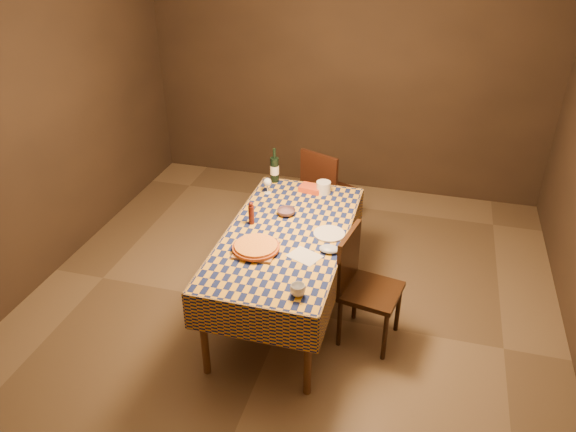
{
  "coord_description": "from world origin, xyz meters",
  "views": [
    {
      "loc": [
        0.99,
        -3.59,
        3.08
      ],
      "look_at": [
        0.0,
        0.05,
        0.9
      ],
      "focal_mm": 35.0,
      "sensor_mm": 36.0,
      "label": 1
    }
  ],
  "objects_px": {
    "pizza": "(256,247)",
    "white_plate": "(329,234)",
    "wine_bottle": "(275,169)",
    "dining_table": "(286,242)",
    "chair_right": "(361,281)",
    "cutting_board": "(256,250)",
    "bowl": "(286,212)",
    "chair_far": "(325,188)"
  },
  "relations": [
    {
      "from": "dining_table",
      "to": "white_plate",
      "type": "distance_m",
      "value": 0.35
    },
    {
      "from": "white_plate",
      "to": "chair_far",
      "type": "height_order",
      "value": "chair_far"
    },
    {
      "from": "pizza",
      "to": "chair_right",
      "type": "height_order",
      "value": "chair_right"
    },
    {
      "from": "pizza",
      "to": "bowl",
      "type": "xyz_separation_m",
      "value": [
        0.07,
        0.58,
        -0.01
      ]
    },
    {
      "from": "dining_table",
      "to": "wine_bottle",
      "type": "xyz_separation_m",
      "value": [
        -0.35,
        0.86,
        0.2
      ]
    },
    {
      "from": "cutting_board",
      "to": "bowl",
      "type": "xyz_separation_m",
      "value": [
        0.07,
        0.58,
        0.01
      ]
    },
    {
      "from": "cutting_board",
      "to": "pizza",
      "type": "relative_size",
      "value": 0.8
    },
    {
      "from": "wine_bottle",
      "to": "cutting_board",
      "type": "bearing_deg",
      "value": -80.36
    },
    {
      "from": "cutting_board",
      "to": "chair_far",
      "type": "relative_size",
      "value": 0.32
    },
    {
      "from": "pizza",
      "to": "white_plate",
      "type": "height_order",
      "value": "pizza"
    },
    {
      "from": "bowl",
      "to": "white_plate",
      "type": "bearing_deg",
      "value": -27.53
    },
    {
      "from": "white_plate",
      "to": "chair_far",
      "type": "distance_m",
      "value": 1.31
    },
    {
      "from": "cutting_board",
      "to": "chair_right",
      "type": "height_order",
      "value": "chair_right"
    },
    {
      "from": "chair_far",
      "to": "chair_right",
      "type": "height_order",
      "value": "same"
    },
    {
      "from": "bowl",
      "to": "chair_far",
      "type": "distance_m",
      "value": 1.08
    },
    {
      "from": "wine_bottle",
      "to": "white_plate",
      "type": "distance_m",
      "value": 1.04
    },
    {
      "from": "wine_bottle",
      "to": "chair_far",
      "type": "relative_size",
      "value": 0.35
    },
    {
      "from": "wine_bottle",
      "to": "chair_far",
      "type": "bearing_deg",
      "value": 50.41
    },
    {
      "from": "cutting_board",
      "to": "chair_right",
      "type": "bearing_deg",
      "value": 11.84
    },
    {
      "from": "wine_bottle",
      "to": "chair_right",
      "type": "xyz_separation_m",
      "value": [
        0.98,
        -0.99,
        -0.37
      ]
    },
    {
      "from": "dining_table",
      "to": "chair_right",
      "type": "relative_size",
      "value": 1.98
    },
    {
      "from": "pizza",
      "to": "white_plate",
      "type": "bearing_deg",
      "value": 37.43
    },
    {
      "from": "pizza",
      "to": "chair_far",
      "type": "bearing_deg",
      "value": 83.36
    },
    {
      "from": "white_plate",
      "to": "chair_right",
      "type": "bearing_deg",
      "value": -34.01
    },
    {
      "from": "wine_bottle",
      "to": "bowl",
      "type": "bearing_deg",
      "value": -64.89
    },
    {
      "from": "pizza",
      "to": "cutting_board",
      "type": "bearing_deg",
      "value": -90.0
    },
    {
      "from": "cutting_board",
      "to": "dining_table",
      "type": "bearing_deg",
      "value": 62.48
    },
    {
      "from": "pizza",
      "to": "wine_bottle",
      "type": "distance_m",
      "value": 1.17
    },
    {
      "from": "chair_right",
      "to": "chair_far",
      "type": "bearing_deg",
      "value": 112.2
    },
    {
      "from": "wine_bottle",
      "to": "white_plate",
      "type": "bearing_deg",
      "value": -49.3
    },
    {
      "from": "bowl",
      "to": "chair_right",
      "type": "height_order",
      "value": "chair_right"
    },
    {
      "from": "bowl",
      "to": "white_plate",
      "type": "xyz_separation_m",
      "value": [
        0.41,
        -0.21,
        -0.02
      ]
    },
    {
      "from": "dining_table",
      "to": "white_plate",
      "type": "xyz_separation_m",
      "value": [
        0.33,
        0.07,
        0.08
      ]
    },
    {
      "from": "bowl",
      "to": "cutting_board",
      "type": "bearing_deg",
      "value": -97.18
    },
    {
      "from": "pizza",
      "to": "bowl",
      "type": "bearing_deg",
      "value": 82.82
    },
    {
      "from": "dining_table",
      "to": "pizza",
      "type": "distance_m",
      "value": 0.35
    },
    {
      "from": "wine_bottle",
      "to": "chair_right",
      "type": "distance_m",
      "value": 1.44
    },
    {
      "from": "bowl",
      "to": "white_plate",
      "type": "relative_size",
      "value": 0.61
    },
    {
      "from": "wine_bottle",
      "to": "chair_far",
      "type": "xyz_separation_m",
      "value": [
        0.38,
        0.46,
        -0.37
      ]
    },
    {
      "from": "bowl",
      "to": "wine_bottle",
      "type": "height_order",
      "value": "wine_bottle"
    },
    {
      "from": "wine_bottle",
      "to": "white_plate",
      "type": "relative_size",
      "value": 1.32
    },
    {
      "from": "dining_table",
      "to": "cutting_board",
      "type": "height_order",
      "value": "cutting_board"
    }
  ]
}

